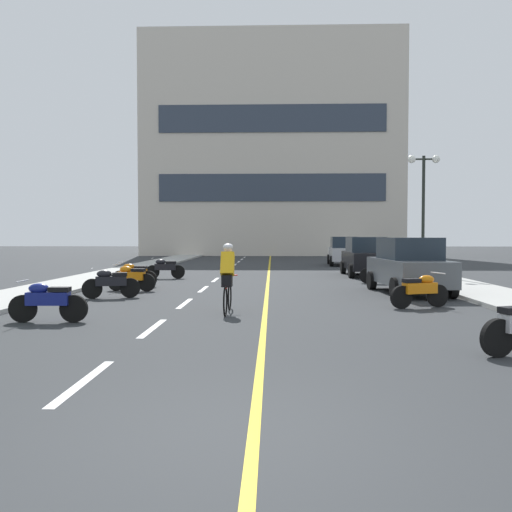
# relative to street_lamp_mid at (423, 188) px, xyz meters

# --- Properties ---
(ground_plane) EXTENTS (140.00, 140.00, 0.00)m
(ground_plane) POSITION_rel_street_lamp_mid_xyz_m (-7.32, 0.97, -4.06)
(ground_plane) COLOR #2D3033
(curb_left) EXTENTS (2.40, 72.00, 0.12)m
(curb_left) POSITION_rel_street_lamp_mid_xyz_m (-14.52, 3.97, -4.00)
(curb_left) COLOR #A8A8A3
(curb_left) RESTS_ON ground
(curb_right) EXTENTS (2.40, 72.00, 0.12)m
(curb_right) POSITION_rel_street_lamp_mid_xyz_m (-0.12, 3.97, -4.00)
(curb_right) COLOR #A8A8A3
(curb_right) RESTS_ON ground
(lane_dash_0) EXTENTS (0.14, 2.20, 0.01)m
(lane_dash_0) POSITION_rel_street_lamp_mid_xyz_m (-9.32, -18.03, -4.06)
(lane_dash_0) COLOR silver
(lane_dash_0) RESTS_ON ground
(lane_dash_1) EXTENTS (0.14, 2.20, 0.01)m
(lane_dash_1) POSITION_rel_street_lamp_mid_xyz_m (-9.32, -14.03, -4.06)
(lane_dash_1) COLOR silver
(lane_dash_1) RESTS_ON ground
(lane_dash_2) EXTENTS (0.14, 2.20, 0.01)m
(lane_dash_2) POSITION_rel_street_lamp_mid_xyz_m (-9.32, -10.03, -4.06)
(lane_dash_2) COLOR silver
(lane_dash_2) RESTS_ON ground
(lane_dash_3) EXTENTS (0.14, 2.20, 0.01)m
(lane_dash_3) POSITION_rel_street_lamp_mid_xyz_m (-9.32, -6.03, -4.06)
(lane_dash_3) COLOR silver
(lane_dash_3) RESTS_ON ground
(lane_dash_4) EXTENTS (0.14, 2.20, 0.01)m
(lane_dash_4) POSITION_rel_street_lamp_mid_xyz_m (-9.32, -2.03, -4.06)
(lane_dash_4) COLOR silver
(lane_dash_4) RESTS_ON ground
(lane_dash_5) EXTENTS (0.14, 2.20, 0.01)m
(lane_dash_5) POSITION_rel_street_lamp_mid_xyz_m (-9.32, 1.97, -4.06)
(lane_dash_5) COLOR silver
(lane_dash_5) RESTS_ON ground
(lane_dash_6) EXTENTS (0.14, 2.20, 0.01)m
(lane_dash_6) POSITION_rel_street_lamp_mid_xyz_m (-9.32, 5.97, -4.06)
(lane_dash_6) COLOR silver
(lane_dash_6) RESTS_ON ground
(lane_dash_7) EXTENTS (0.14, 2.20, 0.01)m
(lane_dash_7) POSITION_rel_street_lamp_mid_xyz_m (-9.32, 9.97, -4.06)
(lane_dash_7) COLOR silver
(lane_dash_7) RESTS_ON ground
(lane_dash_8) EXTENTS (0.14, 2.20, 0.01)m
(lane_dash_8) POSITION_rel_street_lamp_mid_xyz_m (-9.32, 13.97, -4.06)
(lane_dash_8) COLOR silver
(lane_dash_8) RESTS_ON ground
(lane_dash_9) EXTENTS (0.14, 2.20, 0.01)m
(lane_dash_9) POSITION_rel_street_lamp_mid_xyz_m (-9.32, 17.97, -4.06)
(lane_dash_9) COLOR silver
(lane_dash_9) RESTS_ON ground
(lane_dash_10) EXTENTS (0.14, 2.20, 0.01)m
(lane_dash_10) POSITION_rel_street_lamp_mid_xyz_m (-9.32, 21.97, -4.06)
(lane_dash_10) COLOR silver
(lane_dash_10) RESTS_ON ground
(lane_dash_11) EXTENTS (0.14, 2.20, 0.01)m
(lane_dash_11) POSITION_rel_street_lamp_mid_xyz_m (-9.32, 25.97, -4.06)
(lane_dash_11) COLOR silver
(lane_dash_11) RESTS_ON ground
(centre_line_yellow) EXTENTS (0.12, 66.00, 0.01)m
(centre_line_yellow) POSITION_rel_street_lamp_mid_xyz_m (-7.07, 3.97, -4.06)
(centre_line_yellow) COLOR gold
(centre_line_yellow) RESTS_ON ground
(office_building) EXTENTS (24.91, 8.03, 21.11)m
(office_building) POSITION_rel_street_lamp_mid_xyz_m (-6.94, 28.93, 6.49)
(office_building) COLOR beige
(office_building) RESTS_ON ground
(street_lamp_mid) EXTENTS (1.46, 0.36, 5.43)m
(street_lamp_mid) POSITION_rel_street_lamp_mid_xyz_m (0.00, 0.00, 0.00)
(street_lamp_mid) COLOR black
(street_lamp_mid) RESTS_ON curb_right
(parked_car_near) EXTENTS (2.15, 4.31, 1.82)m
(parked_car_near) POSITION_rel_street_lamp_mid_xyz_m (-2.47, -7.29, -3.14)
(parked_car_near) COLOR black
(parked_car_near) RESTS_ON ground
(parked_car_mid) EXTENTS (1.93, 4.20, 1.82)m
(parked_car_mid) POSITION_rel_street_lamp_mid_xyz_m (-2.53, 0.52, -3.14)
(parked_car_mid) COLOR black
(parked_car_mid) RESTS_ON ground
(parked_car_far) EXTENTS (2.09, 4.28, 1.82)m
(parked_car_far) POSITION_rel_street_lamp_mid_xyz_m (-2.34, 9.56, -3.14)
(parked_car_far) COLOR black
(parked_car_far) RESTS_ON ground
(motorcycle_1) EXTENTS (1.70, 0.60, 0.92)m
(motorcycle_1) POSITION_rel_street_lamp_mid_xyz_m (-11.75, -13.37, -3.59)
(motorcycle_1) COLOR black
(motorcycle_1) RESTS_ON ground
(motorcycle_2) EXTENTS (1.64, 0.80, 0.92)m
(motorcycle_2) POSITION_rel_street_lamp_mid_xyz_m (-3.05, -10.76, -3.59)
(motorcycle_2) COLOR black
(motorcycle_2) RESTS_ON ground
(motorcycle_3) EXTENTS (1.66, 0.72, 0.92)m
(motorcycle_3) POSITION_rel_street_lamp_mid_xyz_m (-11.74, -8.87, -3.59)
(motorcycle_3) COLOR black
(motorcycle_3) RESTS_ON ground
(motorcycle_4) EXTENTS (1.69, 0.60, 0.92)m
(motorcycle_4) POSITION_rel_street_lamp_mid_xyz_m (-11.67, -6.78, -3.59)
(motorcycle_4) COLOR black
(motorcycle_4) RESTS_ON ground
(motorcycle_5) EXTENTS (1.70, 0.60, 0.92)m
(motorcycle_5) POSITION_rel_street_lamp_mid_xyz_m (-11.97, -5.29, -3.59)
(motorcycle_5) COLOR black
(motorcycle_5) RESTS_ON ground
(motorcycle_6) EXTENTS (1.69, 0.60, 0.92)m
(motorcycle_6) POSITION_rel_street_lamp_mid_xyz_m (-2.60, -3.67, -3.59)
(motorcycle_6) COLOR black
(motorcycle_6) RESTS_ON ground
(motorcycle_7) EXTENTS (1.70, 0.60, 0.92)m
(motorcycle_7) POSITION_rel_street_lamp_mid_xyz_m (-11.57, -1.53, -3.59)
(motorcycle_7) COLOR black
(motorcycle_7) RESTS_ON ground
(cyclist_rider) EXTENTS (0.42, 1.77, 1.71)m
(cyclist_rider) POSITION_rel_street_lamp_mid_xyz_m (-7.98, -11.78, -3.17)
(cyclist_rider) COLOR black
(cyclist_rider) RESTS_ON ground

